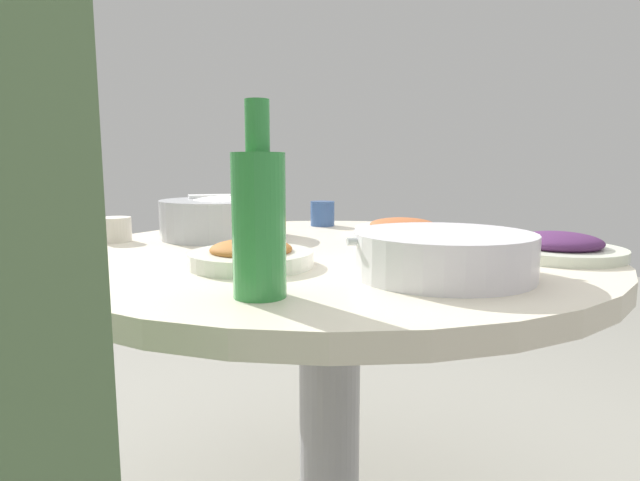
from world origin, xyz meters
name	(u,v)px	position (x,y,z in m)	size (l,w,h in m)	color
round_dining_table	(330,309)	(0.00, 0.00, 0.60)	(1.11, 1.11, 0.73)	#99999E
rice_bowl	(223,218)	(0.30, 0.06, 0.78)	(0.30, 0.30, 0.10)	#B2B5BA
soup_bowl	(443,255)	(-0.32, 0.07, 0.76)	(0.28, 0.28, 0.07)	white
dish_stirfry	(251,255)	(-0.04, 0.24, 0.75)	(0.21, 0.21, 0.05)	silver
dish_eggplant	(557,247)	(-0.37, -0.24, 0.75)	(0.24, 0.24, 0.05)	silver
dish_tofu_braise	(402,228)	(0.02, -0.27, 0.75)	(0.23, 0.23, 0.04)	white
green_bottle	(259,219)	(-0.22, 0.35, 0.83)	(0.07, 0.07, 0.25)	#32893F
tea_cup_near	(115,229)	(0.41, 0.28, 0.76)	(0.07, 0.07, 0.06)	beige
tea_cup_far	(322,214)	(0.31, -0.28, 0.77)	(0.07, 0.07, 0.07)	#32528A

